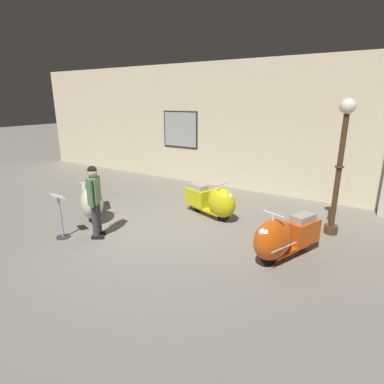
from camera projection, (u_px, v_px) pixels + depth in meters
The scene contains 8 objects.
ground_plane at pixel (162, 232), 6.78m from camera, with size 60.00×60.00×0.00m, color slate.
showroom_back_wall at pixel (245, 128), 9.50m from camera, with size 18.00×0.63×3.91m.
scooter_0 at pixel (92, 200), 7.47m from camera, with size 1.53×1.37×0.98m.
scooter_1 at pixel (214, 201), 7.48m from camera, with size 1.60×0.90×0.94m.
scooter_2 at pixel (282, 237), 5.49m from camera, with size 0.99×1.63×0.96m.
lamppost at pixel (341, 158), 6.26m from camera, with size 0.31×0.31×2.81m.
visitor_0 at pixel (94, 197), 6.30m from camera, with size 0.37×0.45×1.53m.
info_stanchion at pixel (61, 220), 6.41m from camera, with size 0.38×0.32×0.96m.
Camera 1 is at (3.85, -4.96, 2.79)m, focal length 29.05 mm.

